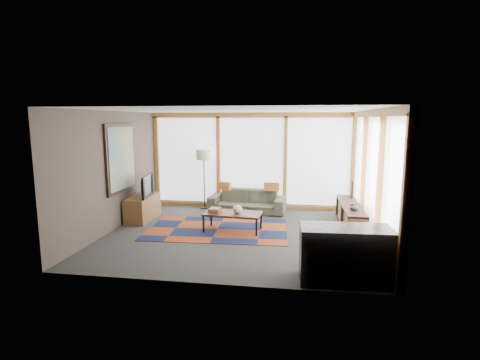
# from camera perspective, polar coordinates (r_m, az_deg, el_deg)

# --- Properties ---
(ground) EXTENTS (5.50, 5.50, 0.00)m
(ground) POSITION_cam_1_polar(r_m,az_deg,el_deg) (8.08, -0.43, -8.18)
(ground) COLOR #2C2C29
(ground) RESTS_ON ground
(room_envelope) EXTENTS (5.52, 5.02, 2.62)m
(room_envelope) POSITION_cam_1_polar(r_m,az_deg,el_deg) (8.25, 3.57, 3.12)
(room_envelope) COLOR #443830
(room_envelope) RESTS_ON ground
(rug) EXTENTS (3.14, 2.10, 0.01)m
(rug) POSITION_cam_1_polar(r_m,az_deg,el_deg) (8.39, -3.44, -7.49)
(rug) COLOR maroon
(rug) RESTS_ON ground
(sofa) EXTENTS (2.05, 0.94, 0.58)m
(sofa) POSITION_cam_1_polar(r_m,az_deg,el_deg) (9.88, 1.10, -3.20)
(sofa) COLOR #393A2B
(sofa) RESTS_ON ground
(pillow_left) EXTENTS (0.39, 0.20, 0.20)m
(pillow_left) POSITION_cam_1_polar(r_m,az_deg,el_deg) (9.90, -2.48, -0.86)
(pillow_left) COLOR #BD642C
(pillow_left) RESTS_ON sofa
(pillow_right) EXTENTS (0.40, 0.14, 0.22)m
(pillow_right) POSITION_cam_1_polar(r_m,az_deg,el_deg) (9.75, 4.84, -1.01)
(pillow_right) COLOR #BD642C
(pillow_right) RESTS_ON sofa
(floor_lamp) EXTENTS (0.41, 0.41, 1.62)m
(floor_lamp) POSITION_cam_1_polar(r_m,az_deg,el_deg) (10.26, -5.50, 0.17)
(floor_lamp) COLOR black
(floor_lamp) RESTS_ON ground
(coffee_table) EXTENTS (1.28, 0.72, 0.41)m
(coffee_table) POSITION_cam_1_polar(r_m,az_deg,el_deg) (8.20, -1.12, -6.41)
(coffee_table) COLOR black
(coffee_table) RESTS_ON ground
(book_stack) EXTENTS (0.24, 0.30, 0.09)m
(book_stack) POSITION_cam_1_polar(r_m,az_deg,el_deg) (8.21, -3.87, -4.60)
(book_stack) COLOR brown
(book_stack) RESTS_ON coffee_table
(vase) EXTENTS (0.23, 0.23, 0.18)m
(vase) POSITION_cam_1_polar(r_m,az_deg,el_deg) (8.09, -0.39, -4.46)
(vase) COLOR beige
(vase) RESTS_ON coffee_table
(bookshelf) EXTENTS (0.40, 2.21, 0.55)m
(bookshelf) POSITION_cam_1_polar(r_m,az_deg,el_deg) (8.72, 16.43, -5.36)
(bookshelf) COLOR black
(bookshelf) RESTS_ON ground
(bowl_a) EXTENTS (0.20, 0.20, 0.10)m
(bowl_a) POSITION_cam_1_polar(r_m,az_deg,el_deg) (8.10, 16.99, -4.13)
(bowl_a) COLOR black
(bowl_a) RESTS_ON bookshelf
(bowl_b) EXTENTS (0.15, 0.15, 0.08)m
(bowl_b) POSITION_cam_1_polar(r_m,az_deg,el_deg) (8.45, 16.92, -3.66)
(bowl_b) COLOR black
(bowl_b) RESTS_ON bookshelf
(shelf_picture) EXTENTS (0.07, 0.33, 0.43)m
(shelf_picture) POSITION_cam_1_polar(r_m,az_deg,el_deg) (9.40, 16.66, -1.27)
(shelf_picture) COLOR black
(shelf_picture) RESTS_ON bookshelf
(tv_console) EXTENTS (0.48, 1.16, 0.58)m
(tv_console) POSITION_cam_1_polar(r_m,az_deg,el_deg) (9.42, -14.60, -4.12)
(tv_console) COLOR brown
(tv_console) RESTS_ON ground
(television) EXTENTS (0.23, 0.92, 0.52)m
(television) POSITION_cam_1_polar(r_m,az_deg,el_deg) (9.26, -14.40, -0.85)
(television) COLOR black
(television) RESTS_ON tv_console
(bar_counter) EXTENTS (1.36, 0.68, 0.84)m
(bar_counter) POSITION_cam_1_polar(r_m,az_deg,el_deg) (5.90, 15.71, -10.89)
(bar_counter) COLOR black
(bar_counter) RESTS_ON ground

